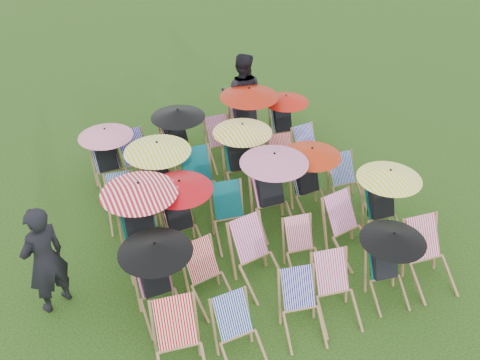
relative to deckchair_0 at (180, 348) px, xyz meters
name	(u,v)px	position (x,y,z in m)	size (l,w,h in m)	color
ground	(250,232)	(2.07, 2.20, -0.49)	(100.00, 100.00, 0.00)	black
deckchair_0	(180,348)	(0.00, 0.00, 0.00)	(0.78, 0.99, 0.98)	#966B46
deckchair_1	(240,336)	(0.80, -0.12, -0.05)	(0.60, 0.83, 0.88)	#966B46
deckchair_2	(303,309)	(1.79, -0.06, -0.05)	(0.73, 0.91, 0.88)	#966B46
deckchair_3	(337,292)	(2.38, -0.02, -0.03)	(0.75, 0.94, 0.92)	#966B46
deckchair_4	(389,265)	(3.30, 0.01, 0.11)	(0.97, 1.03, 1.15)	#966B46
deckchair_5	(431,258)	(4.07, -0.05, 0.00)	(0.76, 0.98, 0.99)	#966B46
deckchair_6	(157,279)	(0.07, 1.13, 0.17)	(1.06, 1.10, 1.26)	#966B46
deckchair_7	(209,277)	(0.83, 1.05, -0.05)	(0.70, 0.89, 0.89)	#966B46
deckchair_8	(258,257)	(1.67, 1.09, 0.00)	(0.76, 0.98, 0.99)	#966B46
deckchair_9	(303,249)	(2.44, 1.03, -0.09)	(0.65, 0.82, 0.81)	#966B46
deckchair_10	(350,229)	(3.34, 1.04, 0.00)	(0.76, 0.97, 0.98)	#966B46
deckchair_11	(386,203)	(4.13, 1.18, 0.19)	(1.08, 1.14, 1.28)	#966B46
deckchair_12	(141,222)	(0.20, 2.33, 0.27)	(1.22, 1.28, 1.45)	#966B46
deckchair_13	(181,215)	(0.87, 2.34, 0.19)	(1.09, 1.14, 1.30)	#966B46
deckchair_14	(231,217)	(1.70, 2.19, -0.02)	(0.75, 0.95, 0.94)	#966B46
deckchair_15	(273,190)	(2.54, 2.26, 0.25)	(1.18, 1.24, 1.41)	#966B46
deckchair_16	(311,179)	(3.36, 2.35, 0.17)	(1.06, 1.11, 1.26)	#966B46
deckchair_17	(347,182)	(4.10, 2.25, -0.06)	(0.65, 0.85, 0.87)	#966B46
deckchair_18	(122,203)	(0.13, 3.42, -0.07)	(0.67, 0.85, 0.84)	#966B46
deckchair_19	(159,178)	(0.85, 3.45, 0.25)	(1.19, 1.23, 1.41)	#966B46
deckchair_20	(200,182)	(1.59, 3.33, 0.01)	(0.75, 0.99, 1.01)	#966B46
deckchair_21	(242,156)	(2.53, 3.53, 0.21)	(1.13, 1.19, 1.34)	#966B46
deckchair_22	(285,162)	(3.38, 3.33, -0.05)	(0.68, 0.87, 0.88)	#966B46
deckchair_23	(311,152)	(4.07, 3.47, -0.06)	(0.64, 0.85, 0.87)	#966B46
deckchair_24	(108,158)	(0.20, 4.63, 0.16)	(1.04, 1.08, 1.23)	#966B46
deckchair_25	(140,161)	(0.78, 4.50, 0.00)	(0.81, 1.01, 0.99)	#966B46
deckchair_26	(180,139)	(1.69, 4.68, 0.19)	(1.09, 1.19, 1.29)	#966B46
deckchair_27	(222,144)	(2.53, 4.48, -0.04)	(0.66, 0.88, 0.91)	#966B46
deckchair_28	(248,120)	(3.21, 4.64, 0.28)	(1.23, 1.30, 1.45)	#966B46
deckchair_29	(285,120)	(4.05, 4.57, 0.12)	(0.98, 1.04, 1.16)	#966B46
person_left	(45,260)	(-1.32, 1.93, 0.41)	(0.66, 0.43, 1.81)	black
person_rear	(242,95)	(3.41, 5.41, 0.47)	(0.94, 0.73, 1.93)	black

